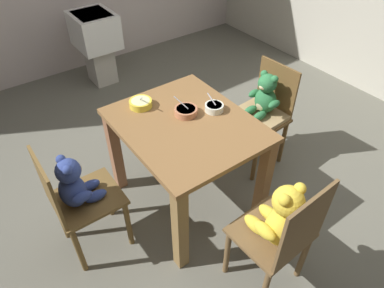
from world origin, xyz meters
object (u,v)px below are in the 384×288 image
at_px(porridge_bowl_white_far_center, 214,107).
at_px(dining_table, 186,141).
at_px(porridge_bowl_terracotta_center, 186,111).
at_px(teddy_chair_near_right, 281,224).
at_px(teddy_chair_far_center, 263,107).
at_px(sink_basin, 96,39).
at_px(porridge_bowl_yellow_near_left, 141,103).
at_px(teddy_chair_near_front, 76,192).

bearing_deg(porridge_bowl_white_far_center, dining_table, -90.08).
xyz_separation_m(dining_table, porridge_bowl_white_far_center, (0.00, 0.24, 0.18)).
bearing_deg(dining_table, porridge_bowl_terracotta_center, 144.21).
bearing_deg(porridge_bowl_terracotta_center, dining_table, -35.79).
distance_m(dining_table, teddy_chair_near_right, 0.85).
bearing_deg(dining_table, teddy_chair_near_right, 1.83).
bearing_deg(teddy_chair_far_center, porridge_bowl_white_far_center, -0.46).
xyz_separation_m(dining_table, sink_basin, (-2.05, 0.25, -0.07)).
bearing_deg(porridge_bowl_white_far_center, teddy_chair_near_right, -13.80).
bearing_deg(porridge_bowl_terracotta_center, porridge_bowl_yellow_near_left, -142.19).
relative_size(teddy_chair_far_center, sink_basin, 1.09).
relative_size(teddy_chair_near_right, sink_basin, 1.15).
distance_m(porridge_bowl_yellow_near_left, sink_basin, 1.78).
bearing_deg(porridge_bowl_yellow_near_left, dining_table, 23.15).
relative_size(teddy_chair_near_right, porridge_bowl_white_far_center, 6.62).
distance_m(teddy_chair_near_front, sink_basin, 2.24).
height_order(teddy_chair_near_right, sink_basin, teddy_chair_near_right).
distance_m(teddy_chair_near_right, porridge_bowl_white_far_center, 0.89).
distance_m(teddy_chair_near_right, sink_basin, 2.91).
distance_m(teddy_chair_near_front, porridge_bowl_yellow_near_left, 0.73).
bearing_deg(teddy_chair_near_right, sink_basin, -6.92).
bearing_deg(teddy_chair_near_right, teddy_chair_near_front, 39.10).
relative_size(teddy_chair_near_front, porridge_bowl_terracotta_center, 5.52).
bearing_deg(teddy_chair_near_front, teddy_chair_near_right, -48.03).
bearing_deg(porridge_bowl_yellow_near_left, teddy_chair_near_right, 8.18).
bearing_deg(teddy_chair_far_center, dining_table, -1.58).
relative_size(teddy_chair_near_front, porridge_bowl_yellow_near_left, 5.23).
xyz_separation_m(teddy_chair_near_front, porridge_bowl_white_far_center, (0.05, 1.01, 0.23)).
bearing_deg(dining_table, teddy_chair_near_front, -93.84).
relative_size(dining_table, porridge_bowl_yellow_near_left, 5.91).
height_order(teddy_chair_far_center, sink_basin, teddy_chair_far_center).
xyz_separation_m(teddy_chair_far_center, porridge_bowl_yellow_near_left, (-0.30, -0.91, 0.23)).
distance_m(teddy_chair_far_center, porridge_bowl_white_far_center, 0.58).
xyz_separation_m(porridge_bowl_white_far_center, porridge_bowl_yellow_near_left, (-0.33, -0.38, 0.00)).
distance_m(porridge_bowl_terracotta_center, sink_basin, 2.00).
bearing_deg(teddy_chair_near_right, porridge_bowl_terracotta_center, -4.36).
bearing_deg(porridge_bowl_white_far_center, teddy_chair_near_front, -92.97).
height_order(teddy_chair_near_front, porridge_bowl_yellow_near_left, porridge_bowl_yellow_near_left).
xyz_separation_m(teddy_chair_near_front, teddy_chair_far_center, (0.02, 1.54, 0.00)).
bearing_deg(porridge_bowl_yellow_near_left, porridge_bowl_terracotta_center, 37.81).
distance_m(dining_table, teddy_chair_far_center, 0.77).
relative_size(porridge_bowl_yellow_near_left, porridge_bowl_terracotta_center, 1.05).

